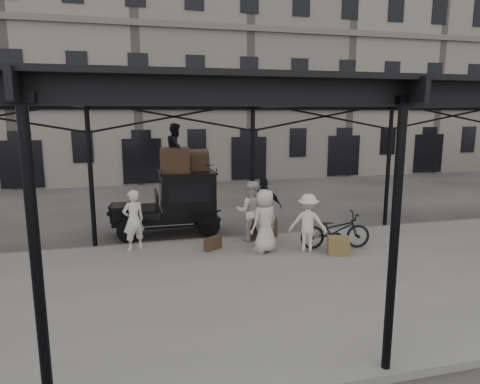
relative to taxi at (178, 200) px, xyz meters
The scene contains 18 objects.
ground 4.19m from the taxi, 55.02° to the right, with size 120.00×120.00×0.00m, color #383533.
platform 5.88m from the taxi, 66.48° to the right, with size 28.00×8.00×0.15m, color slate.
canopy 6.48m from the taxi, 65.32° to the right, with size 22.50×9.00×4.74m.
building_frontage 15.98m from the taxi, 81.10° to the left, with size 64.00×8.00×14.00m, color slate.
taxi is the anchor object (origin of this frame).
porter_left 2.46m from the taxi, 128.28° to the right, with size 0.66×0.43×1.81m, color silver.
porter_midleft 2.80m from the taxi, 42.08° to the right, with size 0.93×0.73×1.92m, color beige.
porter_centre 3.75m from the taxi, 54.54° to the right, with size 0.91×0.59×1.86m, color beige.
porter_official 3.04m from the taxi, 29.41° to the right, with size 1.14×0.48×1.95m, color black.
porter_right 4.75m from the taxi, 43.83° to the right, with size 1.10×0.63×1.70m, color silver.
bicycle 5.45m from the taxi, 37.30° to the right, with size 0.73×2.11×1.11m, color black.
porter_roof 1.80m from the taxi, 107.50° to the right, with size 0.80×0.62×1.65m, color black.
steamer_trunk_roof_near 1.36m from the taxi, 108.07° to the right, with size 0.97×0.59×0.71m, color #452F20, non-canonical shape.
steamer_trunk_roof_far 1.46m from the taxi, 16.81° to the left, with size 0.84×0.51×0.62m, color #452F20, non-canonical shape.
steamer_trunk_platform 3.17m from the taxi, 34.15° to the right, with size 0.84×0.52×0.62m, color #452F20, non-canonical shape.
wicker_hamper 5.69m from the taxi, 42.29° to the right, with size 0.60×0.45×0.50m, color brown.
suitcase_upright 3.27m from the taxi, 28.13° to the right, with size 0.15×0.60×0.45m, color #452F20.
suitcase_flat 2.78m from the taxi, 73.99° to the right, with size 0.60×0.15×0.40m, color #452F20.
Camera 1 is at (-3.81, -11.26, 4.18)m, focal length 32.00 mm.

